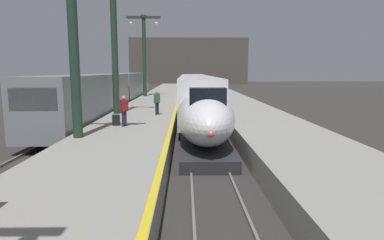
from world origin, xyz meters
TOP-DOWN VIEW (x-y plane):
  - platform_left at (-4.05, 24.75)m, footprint 4.80×110.00m
  - platform_right at (4.05, 24.75)m, footprint 4.80×110.00m
  - platform_left_safety_stripe at (-1.77, 24.75)m, footprint 0.20×107.80m
  - rail_main_left at (-0.75, 27.50)m, footprint 0.08×110.00m
  - rail_main_right at (0.75, 27.50)m, footprint 0.08×110.00m
  - rail_secondary_left at (-8.85, 27.50)m, footprint 0.08×110.00m
  - rail_secondary_right at (-7.35, 27.50)m, footprint 0.08×110.00m
  - highspeed_train_main at (0.00, 30.24)m, footprint 2.92×39.12m
  - regional_train_adjacent at (-8.10, 32.55)m, footprint 2.85×36.60m
  - station_column_mid at (-5.90, 13.87)m, footprint 4.00×0.68m
  - station_column_far at (-5.90, 22.52)m, footprint 4.00×0.68m
  - station_column_distant at (-5.90, 39.45)m, footprint 4.00×0.68m
  - passenger_near_edge at (-4.34, 16.92)m, footprint 0.42×0.44m
  - passenger_mid_platform at (-2.95, 21.84)m, footprint 0.42×0.44m
  - rolling_suitcase at (-4.85, 17.23)m, footprint 0.40×0.22m
  - terminus_back_wall at (0.00, 102.00)m, footprint 36.00×2.00m

SIDE VIEW (x-z plane):
  - rail_main_left at x=-0.75m, z-range 0.00..0.12m
  - rail_main_right at x=0.75m, z-range 0.00..0.12m
  - rail_secondary_left at x=-8.85m, z-range 0.00..0.12m
  - rail_secondary_right at x=-7.35m, z-range 0.00..0.12m
  - platform_left at x=-4.05m, z-range 0.00..1.05m
  - platform_right at x=4.05m, z-range 0.00..1.05m
  - platform_left_safety_stripe at x=-1.77m, z-range 1.05..1.06m
  - rolling_suitcase at x=-4.85m, z-range 0.86..1.85m
  - highspeed_train_main at x=0.00m, z-range 0.12..3.72m
  - passenger_near_edge at x=-4.34m, z-range 1.19..2.88m
  - passenger_mid_platform at x=-2.95m, z-range 1.19..2.88m
  - regional_train_adjacent at x=-8.10m, z-range 0.23..4.03m
  - station_column_mid at x=-5.90m, z-range 1.99..11.25m
  - station_column_distant at x=-5.90m, z-range 1.99..11.53m
  - station_column_far at x=-5.90m, z-range 2.01..11.95m
  - terminus_back_wall at x=0.00m, z-range 0.00..14.00m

